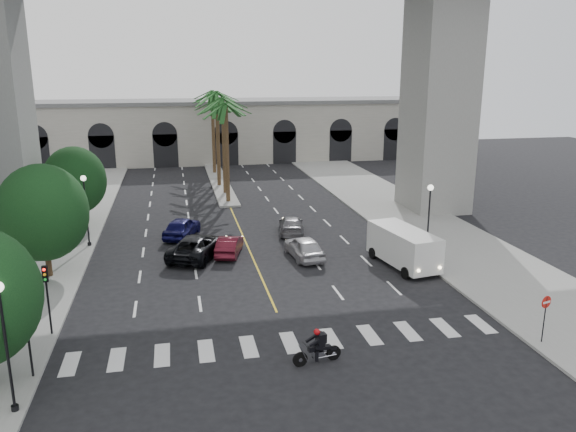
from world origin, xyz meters
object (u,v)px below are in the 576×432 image
Objects in this scene: traffic_signal_far at (47,288)px; car_a at (304,247)px; motorcycle_rider at (319,347)px; car_e at (182,227)px; traffic_signal_near at (27,324)px; lamp_post_left_near at (5,336)px; car_d at (291,225)px; lamp_post_left_far at (86,205)px; lamp_post_right at (429,216)px; do_not_enter_sign at (545,310)px; car_c at (197,246)px; cargo_van at (404,246)px; car_b at (229,245)px; pedestrian_a at (9,289)px.

car_a is (14.79, 9.00, -1.73)m from traffic_signal_far.
motorcycle_rider is 0.49× the size of car_e.
car_e is (6.63, 19.74, -1.72)m from traffic_signal_near.
lamp_post_left_near is 23.37m from car_e.
car_d is 8.57m from car_e.
lamp_post_left_far is 14.52m from traffic_signal_far.
car_e is at bearing 150.10° from lamp_post_right.
lamp_post_left_near is at bearing 93.58° from car_e.
do_not_enter_sign is (22.94, -5.60, -0.71)m from traffic_signal_far.
traffic_signal_far is at bearing 78.22° from car_c.
car_d is 1.01× the size of car_e.
cargo_van is at bearing 131.87° from car_d.
lamp_post_right is at bearing 177.00° from car_b.
car_b is 2.27m from car_c.
car_d is (3.02, 20.18, -0.07)m from motorcycle_rider.
lamp_post_right is 1.14× the size of car_d.
do_not_enter_sign is at bearing -12.39° from motorcycle_rider.
lamp_post_right is 11.69m from car_d.
car_e is (-5.51, 20.85, 0.04)m from motorcycle_rider.
motorcycle_rider is (-10.56, -11.61, -2.47)m from lamp_post_right.
lamp_post_right is 23.62m from traffic_signal_far.
traffic_signal_near is 24.43m from car_d.
motorcycle_rider is 0.50× the size of car_a.
car_e is at bearing 136.27° from cargo_van.
lamp_post_left_far is 30.61m from do_not_enter_sign.
car_e is at bearing 43.58° from pedestrian_a.
cargo_van is (20.81, 9.97, -1.11)m from traffic_signal_near.
lamp_post_right is at bearing -19.33° from lamp_post_left_far.
car_d is at bearing 24.19° from pedestrian_a.
lamp_post_left_near is 21.00m from lamp_post_left_far.
lamp_post_right is at bearing 24.82° from traffic_signal_near.
motorcycle_rider is 10.86m from do_not_enter_sign.
motorcycle_rider reaches higher than car_a.
traffic_signal_near is 17.78m from car_b.
lamp_post_left_far is at bearing 90.00° from lamp_post_left_near.
pedestrian_a is at bearing 42.18° from car_b.
car_c is 0.94× the size of cargo_van.
cargo_van reaches higher than pedestrian_a.
motorcycle_rider is 21.57m from car_e.
car_c is at bearing 164.86° from lamp_post_right.
traffic_signal_near is at bearing 35.48° from car_a.
lamp_post_left_far reaches higher than cargo_van.
lamp_post_left_far reaches higher than traffic_signal_near.
car_e reaches higher than car_a.
traffic_signal_near and traffic_signal_far have the same top height.
car_a is (-7.91, 2.50, -2.44)m from lamp_post_right.
car_c is at bearing 120.43° from car_e.
traffic_signal_far reaches higher than car_b.
lamp_post_left_near is at bearing 89.57° from car_c.
traffic_signal_far is 13.12m from car_c.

